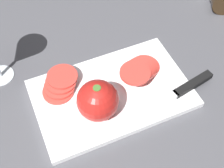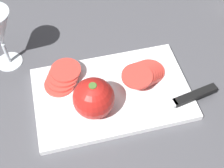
{
  "view_description": "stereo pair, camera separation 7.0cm",
  "coord_description": "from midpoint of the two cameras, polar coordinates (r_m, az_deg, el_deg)",
  "views": [
    {
      "loc": [
        -0.11,
        -0.35,
        0.61
      ],
      "look_at": [
        0.06,
        0.03,
        0.05
      ],
      "focal_mm": 50.0,
      "sensor_mm": 36.0,
      "label": 1
    },
    {
      "loc": [
        -0.04,
        -0.38,
        0.61
      ],
      "look_at": [
        0.06,
        0.03,
        0.05
      ],
      "focal_mm": 50.0,
      "sensor_mm": 36.0,
      "label": 2
    }
  ],
  "objects": [
    {
      "name": "knife",
      "position": [
        0.73,
        16.06,
        -2.84
      ],
      "size": [
        0.25,
        0.06,
        0.01
      ],
      "rotation": [
        0.0,
        0.0,
        3.32
      ],
      "color": "silver",
      "rests_on": "cutting_board"
    },
    {
      "name": "ground_plane",
      "position": [
        0.72,
        -1.14,
        -4.98
      ],
      "size": [
        3.0,
        3.0,
        0.0
      ],
      "primitive_type": "plane",
      "color": "#4C4C51"
    },
    {
      "name": "whole_tomato",
      "position": [
        0.66,
        -0.34,
        -2.82
      ],
      "size": [
        0.09,
        0.09,
        0.09
      ],
      "color": "red",
      "rests_on": "cutting_board"
    },
    {
      "name": "tomato_slice_stack_far",
      "position": [
        0.74,
        -6.35,
        1.08
      ],
      "size": [
        0.09,
        0.1,
        0.02
      ],
      "color": "#D63D33",
      "rests_on": "cutting_board"
    },
    {
      "name": "cutting_board",
      "position": [
        0.73,
        2.74,
        -1.94
      ],
      "size": [
        0.36,
        0.23,
        0.02
      ],
      "color": "white",
      "rests_on": "ground_plane"
    },
    {
      "name": "tomato_slice_stack_near",
      "position": [
        0.74,
        8.49,
        1.72
      ],
      "size": [
        0.11,
        0.1,
        0.04
      ],
      "color": "#D63D33",
      "rests_on": "cutting_board"
    }
  ]
}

